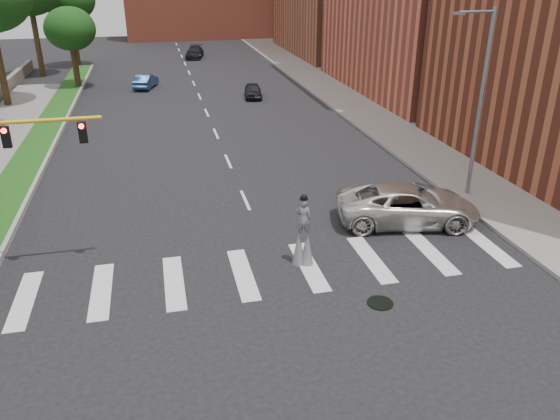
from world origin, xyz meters
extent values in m
plane|color=black|center=(0.00, 0.00, 0.00)|extent=(160.00, 160.00, 0.00)
cube|color=#194914|center=(-11.50, 20.00, 0.12)|extent=(2.00, 60.00, 0.25)
cube|color=gray|center=(-10.45, 20.00, 0.14)|extent=(0.20, 60.00, 0.28)
cube|color=slate|center=(12.50, 25.00, 0.09)|extent=(5.00, 90.00, 0.18)
cylinder|color=black|center=(3.00, -2.00, 0.02)|extent=(0.90, 0.90, 0.04)
cylinder|color=slate|center=(11.00, 6.00, 4.50)|extent=(0.20, 0.20, 9.00)
cylinder|color=slate|center=(10.20, 6.00, 8.80)|extent=(1.80, 0.12, 0.12)
cube|color=slate|center=(9.30, 6.00, 8.75)|extent=(0.50, 0.18, 0.12)
cylinder|color=gold|center=(-8.40, 3.00, 5.80)|extent=(5.20, 0.14, 0.14)
cube|color=black|center=(-9.00, 3.00, 5.30)|extent=(0.28, 0.18, 0.75)
cylinder|color=#FF0C0C|center=(-9.00, 2.90, 5.55)|extent=(0.18, 0.06, 0.18)
cube|color=black|center=(-6.50, 3.00, 5.30)|extent=(0.28, 0.18, 0.75)
cylinder|color=#FF0C0C|center=(-6.50, 2.90, 5.55)|extent=(0.18, 0.06, 0.18)
cylinder|color=#302113|center=(1.27, 1.21, 0.58)|extent=(0.07, 0.07, 1.16)
cylinder|color=#302113|center=(0.96, 1.31, 0.58)|extent=(0.07, 0.07, 1.16)
cone|color=#5F5E63|center=(1.27, 1.21, 0.72)|extent=(0.52, 0.52, 1.45)
cone|color=#5F5E63|center=(0.96, 1.31, 0.72)|extent=(0.52, 0.52, 1.45)
imported|color=#5F5E63|center=(1.11, 1.26, 1.95)|extent=(0.67, 0.54, 1.59)
sphere|color=black|center=(1.11, 1.26, 2.81)|extent=(0.26, 0.26, 0.26)
cylinder|color=black|center=(1.11, 1.26, 2.76)|extent=(0.34, 0.34, 0.02)
cube|color=gold|center=(1.16, 1.39, 2.39)|extent=(0.22, 0.05, 0.10)
imported|color=beige|center=(6.67, 3.81, 0.87)|extent=(6.76, 4.14, 1.75)
imported|color=black|center=(4.56, 30.45, 0.61)|extent=(1.90, 3.74, 1.22)
imported|color=navy|center=(-4.56, 36.71, 0.65)|extent=(2.47, 4.21, 1.31)
imported|color=black|center=(1.52, 54.15, 0.69)|extent=(2.87, 5.05, 1.38)
cylinder|color=#302113|center=(-15.69, 31.72, 3.49)|extent=(0.56, 0.56, 6.98)
cylinder|color=#302113|center=(-15.08, 45.47, 3.50)|extent=(0.56, 0.56, 7.01)
cylinder|color=#302113|center=(-10.77, 37.92, 2.14)|extent=(0.56, 0.56, 4.27)
ellipsoid|color=#0F330F|center=(-10.77, 37.92, 5.41)|extent=(4.54, 4.54, 3.85)
cylinder|color=#302113|center=(-12.02, 50.71, 2.94)|extent=(0.56, 0.56, 5.87)
camera|label=1|loc=(-3.94, -16.63, 10.66)|focal=35.00mm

